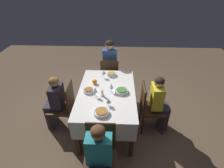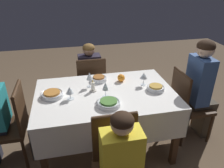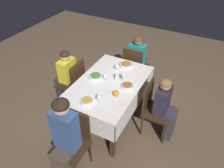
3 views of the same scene
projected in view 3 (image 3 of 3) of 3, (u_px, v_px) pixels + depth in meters
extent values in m
plane|color=brown|center=(110.00, 117.00, 3.76)|extent=(8.00, 8.00, 0.00)
cube|color=white|center=(109.00, 84.00, 3.32)|extent=(1.45, 0.94, 0.04)
cube|color=white|center=(84.00, 84.00, 3.59)|extent=(1.45, 0.01, 0.30)
cube|color=white|center=(137.00, 101.00, 3.25)|extent=(1.45, 0.01, 0.30)
cube|color=white|center=(128.00, 69.00, 3.93)|extent=(0.01, 0.94, 0.30)
cube|color=white|center=(84.00, 122.00, 2.92)|extent=(0.01, 0.94, 0.30)
cube|color=#3D2616|center=(107.00, 75.00, 4.16)|extent=(0.06, 0.06, 0.71)
cube|color=#3D2616|center=(65.00, 120.00, 3.23)|extent=(0.06, 0.06, 0.71)
cube|color=#3D2616|center=(147.00, 87.00, 3.86)|extent=(0.06, 0.06, 0.71)
cube|color=#3D2616|center=(113.00, 140.00, 2.94)|extent=(0.06, 0.06, 0.71)
cube|color=#382314|center=(70.00, 147.00, 2.77)|extent=(0.41, 0.41, 0.04)
cube|color=#382314|center=(77.00, 124.00, 2.76)|extent=(0.03, 0.37, 0.44)
cylinder|color=#382314|center=(75.00, 112.00, 2.62)|extent=(0.04, 0.37, 0.04)
cylinder|color=#382314|center=(53.00, 162.00, 2.84)|extent=(0.03, 0.03, 0.40)
cylinder|color=#382314|center=(69.00, 142.00, 3.09)|extent=(0.03, 0.03, 0.40)
cylinder|color=#382314|center=(91.00, 152.00, 2.96)|extent=(0.03, 0.03, 0.40)
cube|color=#382314|center=(70.00, 84.00, 3.82)|extent=(0.41, 0.41, 0.04)
cube|color=#382314|center=(78.00, 75.00, 3.61)|extent=(0.37, 0.03, 0.44)
cylinder|color=#382314|center=(77.00, 64.00, 3.48)|extent=(0.37, 0.04, 0.04)
cylinder|color=#382314|center=(70.00, 85.00, 4.15)|extent=(0.03, 0.03, 0.40)
cylinder|color=#382314|center=(58.00, 96.00, 3.90)|extent=(0.03, 0.03, 0.40)
cylinder|color=#382314|center=(85.00, 91.00, 4.02)|extent=(0.03, 0.03, 0.40)
cylinder|color=#382314|center=(74.00, 102.00, 3.77)|extent=(0.03, 0.03, 0.40)
cube|color=#382314|center=(135.00, 67.00, 4.24)|extent=(0.41, 0.41, 0.04)
cube|color=#382314|center=(132.00, 61.00, 3.97)|extent=(0.03, 0.37, 0.44)
cylinder|color=#382314|center=(133.00, 51.00, 3.83)|extent=(0.04, 0.37, 0.04)
cylinder|color=#382314|center=(146.00, 74.00, 4.44)|extent=(0.03, 0.03, 0.40)
cylinder|color=#382314|center=(130.00, 70.00, 4.57)|extent=(0.03, 0.03, 0.40)
cylinder|color=#382314|center=(140.00, 84.00, 4.19)|extent=(0.03, 0.03, 0.40)
cylinder|color=#382314|center=(123.00, 79.00, 4.32)|extent=(0.03, 0.03, 0.40)
cube|color=#382314|center=(158.00, 112.00, 3.27)|extent=(0.41, 0.41, 0.04)
cube|color=#382314|center=(148.00, 96.00, 3.19)|extent=(0.37, 0.03, 0.44)
cylinder|color=#382314|center=(149.00, 84.00, 3.06)|extent=(0.37, 0.04, 0.04)
cylinder|color=#382314|center=(164.00, 134.00, 3.21)|extent=(0.03, 0.03, 0.40)
cylinder|color=#382314|center=(171.00, 118.00, 3.46)|extent=(0.03, 0.03, 0.40)
cylinder|color=#382314|center=(142.00, 126.00, 3.34)|extent=(0.03, 0.03, 0.40)
cylinder|color=#382314|center=(149.00, 111.00, 3.59)|extent=(0.03, 0.03, 0.40)
cube|color=#4C4233|center=(64.00, 152.00, 2.66)|extent=(0.31, 0.24, 0.06)
cube|color=#38568E|center=(65.00, 130.00, 2.53)|extent=(0.18, 0.30, 0.55)
sphere|color=beige|center=(61.00, 107.00, 2.31)|extent=(0.19, 0.19, 0.19)
ellipsoid|color=black|center=(60.00, 105.00, 2.29)|extent=(0.19, 0.19, 0.13)
cube|color=#383342|center=(63.00, 89.00, 4.02)|extent=(0.23, 0.14, 0.44)
cube|color=#383342|center=(65.00, 80.00, 3.84)|extent=(0.24, 0.31, 0.06)
cube|color=yellow|center=(67.00, 70.00, 3.67)|extent=(0.30, 0.18, 0.39)
sphere|color=beige|center=(65.00, 56.00, 3.50)|extent=(0.16, 0.16, 0.16)
ellipsoid|color=black|center=(65.00, 55.00, 3.49)|extent=(0.16, 0.16, 0.11)
cube|color=#282833|center=(139.00, 71.00, 4.51)|extent=(0.14, 0.22, 0.44)
cube|color=#282833|center=(138.00, 62.00, 4.29)|extent=(0.31, 0.24, 0.06)
cube|color=teal|center=(137.00, 54.00, 4.10)|extent=(0.18, 0.30, 0.39)
sphere|color=#9E7051|center=(138.00, 41.00, 3.93)|extent=(0.16, 0.16, 0.16)
ellipsoid|color=brown|center=(138.00, 39.00, 3.91)|extent=(0.16, 0.16, 0.11)
cube|color=#383342|center=(169.00, 126.00, 3.31)|extent=(0.22, 0.14, 0.44)
cube|color=#383342|center=(166.00, 112.00, 3.19)|extent=(0.24, 0.31, 0.06)
cube|color=#282333|center=(163.00, 99.00, 3.09)|extent=(0.30, 0.18, 0.37)
sphere|color=tan|center=(165.00, 85.00, 2.94)|extent=(0.16, 0.16, 0.16)
ellipsoid|color=brown|center=(166.00, 83.00, 2.92)|extent=(0.16, 0.16, 0.11)
cylinder|color=silver|center=(87.00, 101.00, 2.95)|extent=(0.19, 0.19, 0.04)
torus|color=silver|center=(87.00, 100.00, 2.93)|extent=(0.18, 0.18, 0.01)
cylinder|color=gold|center=(87.00, 100.00, 2.93)|extent=(0.13, 0.13, 0.02)
cylinder|color=white|center=(99.00, 102.00, 2.97)|extent=(0.06, 0.06, 0.00)
cylinder|color=white|center=(99.00, 99.00, 2.94)|extent=(0.01, 0.01, 0.08)
cone|color=white|center=(99.00, 95.00, 2.90)|extent=(0.08, 0.08, 0.06)
cylinder|color=white|center=(99.00, 96.00, 2.91)|extent=(0.05, 0.05, 0.03)
cylinder|color=silver|center=(96.00, 77.00, 3.40)|extent=(0.22, 0.22, 0.04)
torus|color=silver|center=(96.00, 76.00, 3.39)|extent=(0.22, 0.22, 0.01)
cylinder|color=#4C7F38|center=(96.00, 75.00, 3.39)|extent=(0.16, 0.16, 0.02)
cylinder|color=white|center=(105.00, 81.00, 3.35)|extent=(0.07, 0.07, 0.00)
cylinder|color=white|center=(105.00, 78.00, 3.32)|extent=(0.01, 0.01, 0.08)
cone|color=white|center=(105.00, 74.00, 3.28)|extent=(0.06, 0.06, 0.08)
cylinder|color=white|center=(105.00, 75.00, 3.29)|extent=(0.04, 0.04, 0.04)
cylinder|color=silver|center=(126.00, 65.00, 3.67)|extent=(0.22, 0.22, 0.04)
torus|color=silver|center=(126.00, 64.00, 3.66)|extent=(0.22, 0.22, 0.01)
cylinder|color=#B2702D|center=(126.00, 64.00, 3.65)|extent=(0.16, 0.16, 0.02)
cylinder|color=white|center=(117.00, 70.00, 3.58)|extent=(0.07, 0.07, 0.00)
cylinder|color=white|center=(117.00, 68.00, 3.56)|extent=(0.01, 0.01, 0.06)
cone|color=white|center=(117.00, 65.00, 3.53)|extent=(0.08, 0.08, 0.07)
cylinder|color=white|center=(117.00, 66.00, 3.53)|extent=(0.05, 0.05, 0.03)
cylinder|color=silver|center=(127.00, 86.00, 3.21)|extent=(0.18, 0.18, 0.04)
torus|color=silver|center=(127.00, 85.00, 3.20)|extent=(0.18, 0.18, 0.01)
cylinder|color=#995B28|center=(128.00, 85.00, 3.19)|extent=(0.13, 0.13, 0.02)
cylinder|color=white|center=(123.00, 81.00, 3.35)|extent=(0.06, 0.06, 0.00)
cylinder|color=white|center=(123.00, 78.00, 3.32)|extent=(0.01, 0.01, 0.08)
cone|color=white|center=(123.00, 74.00, 3.27)|extent=(0.07, 0.07, 0.08)
cylinder|color=white|center=(123.00, 75.00, 3.28)|extent=(0.04, 0.04, 0.04)
cylinder|color=beige|center=(116.00, 79.00, 3.37)|extent=(0.07, 0.07, 0.01)
cylinder|color=white|center=(116.00, 77.00, 3.34)|extent=(0.04, 0.04, 0.09)
ellipsoid|color=#F9C64C|center=(116.00, 73.00, 3.31)|extent=(0.01, 0.01, 0.03)
sphere|color=orange|center=(116.00, 93.00, 3.04)|extent=(0.09, 0.09, 0.09)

